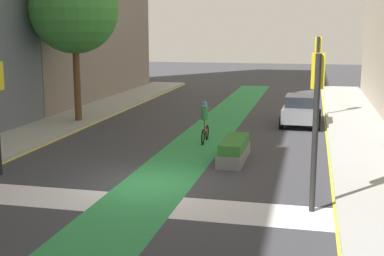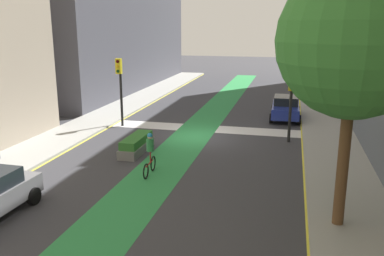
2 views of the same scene
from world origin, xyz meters
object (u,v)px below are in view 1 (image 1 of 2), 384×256
Objects in this scene: car_grey_right_far at (301,110)px; median_planter at (234,150)px; traffic_signal_far_right at (317,61)px; traffic_signal_near_right at (317,102)px; cyclist_in_lane at (205,121)px; street_tree_near at (74,9)px.

car_grey_right_far reaches higher than median_planter.
traffic_signal_far_right reaches higher than car_grey_right_far.
median_planter is (-2.95, 5.01, -2.64)m from traffic_signal_near_right.
cyclist_in_lane is (-4.78, -7.87, -2.20)m from traffic_signal_far_right.
street_tree_near is at bearing -159.52° from traffic_signal_far_right.
traffic_signal_far_right is 11.50m from median_planter.
cyclist_in_lane is 3.40m from median_planter.
traffic_signal_far_right is at bearing 58.75° from cyclist_in_lane.
traffic_signal_near_right is 16.81m from street_tree_near.
street_tree_near reaches higher than car_grey_right_far.
traffic_signal_far_right reaches higher than traffic_signal_near_right.
traffic_signal_far_right is 13.47m from street_tree_near.
traffic_signal_near_right is 15.75m from traffic_signal_far_right.
cyclist_in_lane reaches higher than median_planter.
car_grey_right_far is 12.89m from street_tree_near.
traffic_signal_near_right is at bearing -87.27° from car_grey_right_far.
cyclist_in_lane is at bearing -121.25° from traffic_signal_far_right.
cyclist_in_lane is 9.63m from street_tree_near.
car_grey_right_far is at bearing 10.49° from street_tree_near.
car_grey_right_far is 2.28× the size of cyclist_in_lane.
traffic_signal_far_right is at bearing 74.19° from median_planter.
cyclist_in_lane is 0.23× the size of street_tree_near.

